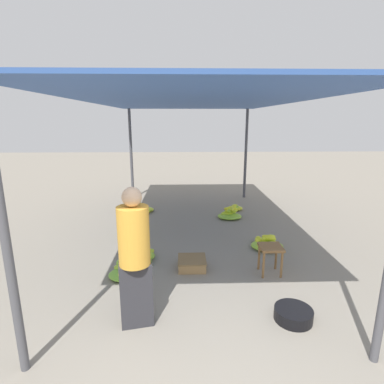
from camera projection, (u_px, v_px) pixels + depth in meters
name	position (u px, v px, depth m)	size (l,w,h in m)	color
canopy_post_front_left	(6.00, 241.00, 2.55)	(0.08, 0.08, 2.62)	#4C4C51
canopy_post_back_left	(131.00, 155.00, 8.78)	(0.08, 0.08, 2.62)	#4C4C51
canopy_post_back_right	(246.00, 154.00, 8.89)	(0.08, 0.08, 2.62)	#4C4C51
canopy_tarp	(192.00, 101.00, 5.40)	(3.79, 6.82, 0.04)	#33569E
vendor_foreground	(135.00, 256.00, 3.30)	(0.41, 0.41, 1.63)	#2D2D33
stool	(271.00, 252.00, 4.55)	(0.34, 0.34, 0.45)	brown
basin_black	(293.00, 314.00, 3.54)	(0.45, 0.45, 0.14)	black
banana_pile_left_0	(143.00, 255.00, 5.08)	(0.49, 0.54, 0.21)	#B1CB2C
banana_pile_left_1	(126.00, 272.00, 4.50)	(0.51, 0.51, 0.32)	yellow
banana_pile_left_2	(143.00, 210.00, 7.69)	(0.51, 0.56, 0.15)	yellow
banana_pile_left_3	(130.00, 232.00, 6.12)	(0.50, 0.43, 0.22)	#C6D429
banana_pile_right_0	(266.00, 244.00, 5.53)	(0.59, 0.61, 0.25)	#A4C62F
banana_pile_right_1	(230.00, 214.00, 7.24)	(0.58, 0.55, 0.27)	#B9CE2B
banana_pile_right_2	(235.00, 208.00, 7.85)	(0.43, 0.43, 0.16)	#A2C52F
crate_near	(192.00, 263.00, 4.78)	(0.44, 0.44, 0.16)	#9E7A4C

